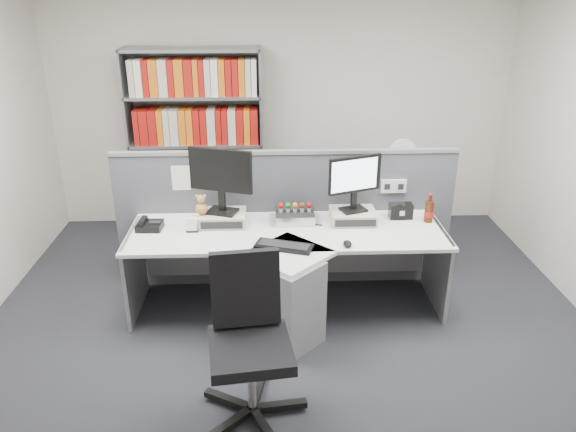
{
  "coord_description": "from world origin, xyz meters",
  "views": [
    {
      "loc": [
        -0.15,
        -3.3,
        2.6
      ],
      "look_at": [
        0.0,
        0.65,
        0.92
      ],
      "focal_mm": 34.41,
      "sensor_mm": 36.0,
      "label": 1
    }
  ],
  "objects_px": {
    "monitor_left": "(221,175)",
    "monitor_right": "(355,179)",
    "desk_phone": "(149,225)",
    "desktop_pc": "(295,216)",
    "keyboard": "(284,246)",
    "shelving_unit": "(197,147)",
    "speaker": "(401,211)",
    "desk_fan": "(402,155)",
    "desk_calendar": "(192,226)",
    "mouse": "(347,244)",
    "filing_cabinet": "(397,214)",
    "cola_bottle": "(429,211)",
    "desk": "(288,272)",
    "office_chair": "(249,335)"
  },
  "relations": [
    {
      "from": "monitor_right",
      "to": "filing_cabinet",
      "type": "xyz_separation_m",
      "value": [
        0.64,
        1.02,
        -0.75
      ]
    },
    {
      "from": "mouse",
      "to": "office_chair",
      "type": "relative_size",
      "value": 0.1
    },
    {
      "from": "monitor_left",
      "to": "speaker",
      "type": "xyz_separation_m",
      "value": [
        1.52,
        0.06,
        -0.36
      ]
    },
    {
      "from": "cola_bottle",
      "to": "office_chair",
      "type": "distance_m",
      "value": 2.03
    },
    {
      "from": "mouse",
      "to": "filing_cabinet",
      "type": "bearing_deg",
      "value": 63.33
    },
    {
      "from": "monitor_left",
      "to": "monitor_right",
      "type": "height_order",
      "value": "monitor_left"
    },
    {
      "from": "desk_fan",
      "to": "office_chair",
      "type": "bearing_deg",
      "value": -121.73
    },
    {
      "from": "office_chair",
      "to": "keyboard",
      "type": "bearing_deg",
      "value": 74.66
    },
    {
      "from": "desk",
      "to": "desktop_pc",
      "type": "height_order",
      "value": "desktop_pc"
    },
    {
      "from": "monitor_right",
      "to": "desk_phone",
      "type": "bearing_deg",
      "value": -177.09
    },
    {
      "from": "desk_phone",
      "to": "cola_bottle",
      "type": "bearing_deg",
      "value": 1.47
    },
    {
      "from": "mouse",
      "to": "cola_bottle",
      "type": "xyz_separation_m",
      "value": [
        0.75,
        0.44,
        0.07
      ]
    },
    {
      "from": "shelving_unit",
      "to": "filing_cabinet",
      "type": "relative_size",
      "value": 2.86
    },
    {
      "from": "shelving_unit",
      "to": "desk_fan",
      "type": "height_order",
      "value": "shelving_unit"
    },
    {
      "from": "shelving_unit",
      "to": "speaker",
      "type": "bearing_deg",
      "value": -36.58
    },
    {
      "from": "monitor_right",
      "to": "keyboard",
      "type": "distance_m",
      "value": 0.85
    },
    {
      "from": "desk_phone",
      "to": "desk_fan",
      "type": "bearing_deg",
      "value": 25.25
    },
    {
      "from": "monitor_left",
      "to": "monitor_right",
      "type": "xyz_separation_m",
      "value": [
        1.1,
        -0.0,
        -0.04
      ]
    },
    {
      "from": "filing_cabinet",
      "to": "desk_fan",
      "type": "xyz_separation_m",
      "value": [
        -0.0,
        -0.0,
        0.64
      ]
    },
    {
      "from": "desk_calendar",
      "to": "mouse",
      "type": "bearing_deg",
      "value": -14.61
    },
    {
      "from": "desk_calendar",
      "to": "desk_fan",
      "type": "distance_m",
      "value": 2.3
    },
    {
      "from": "desk_phone",
      "to": "cola_bottle",
      "type": "xyz_separation_m",
      "value": [
        2.34,
        0.06,
        0.06
      ]
    },
    {
      "from": "monitor_left",
      "to": "desktop_pc",
      "type": "distance_m",
      "value": 0.72
    },
    {
      "from": "cola_bottle",
      "to": "filing_cabinet",
      "type": "xyz_separation_m",
      "value": [
        -0.0,
        1.04,
        -0.46
      ]
    },
    {
      "from": "filing_cabinet",
      "to": "desk_phone",
      "type": "bearing_deg",
      "value": -154.74
    },
    {
      "from": "monitor_left",
      "to": "shelving_unit",
      "type": "bearing_deg",
      "value": 103.97
    },
    {
      "from": "keyboard",
      "to": "shelving_unit",
      "type": "distance_m",
      "value": 2.14
    },
    {
      "from": "desk_calendar",
      "to": "desk_fan",
      "type": "xyz_separation_m",
      "value": [
        1.98,
        1.16,
        0.22
      ]
    },
    {
      "from": "mouse",
      "to": "office_chair",
      "type": "xyz_separation_m",
      "value": [
        -0.74,
        -0.92,
        -0.18
      ]
    },
    {
      "from": "monitor_left",
      "to": "desk_fan",
      "type": "height_order",
      "value": "monitor_left"
    },
    {
      "from": "cola_bottle",
      "to": "shelving_unit",
      "type": "bearing_deg",
      "value": 144.68
    },
    {
      "from": "speaker",
      "to": "filing_cabinet",
      "type": "xyz_separation_m",
      "value": [
        0.21,
        0.95,
        -0.43
      ]
    },
    {
      "from": "shelving_unit",
      "to": "monitor_left",
      "type": "bearing_deg",
      "value": -76.03
    },
    {
      "from": "desk_fan",
      "to": "monitor_right",
      "type": "bearing_deg",
      "value": -122.08
    },
    {
      "from": "office_chair",
      "to": "monitor_right",
      "type": "bearing_deg",
      "value": 58.53
    },
    {
      "from": "desk",
      "to": "office_chair",
      "type": "xyz_separation_m",
      "value": [
        -0.29,
        -1.0,
        0.11
      ]
    },
    {
      "from": "monitor_right",
      "to": "desk_calendar",
      "type": "distance_m",
      "value": 1.39
    },
    {
      "from": "keyboard",
      "to": "desk_calendar",
      "type": "bearing_deg",
      "value": 155.85
    },
    {
      "from": "desk_phone",
      "to": "shelving_unit",
      "type": "bearing_deg",
      "value": 81.33
    },
    {
      "from": "desktop_pc",
      "to": "cola_bottle",
      "type": "relative_size",
      "value": 1.29
    },
    {
      "from": "shelving_unit",
      "to": "desk_fan",
      "type": "bearing_deg",
      "value": -12.08
    },
    {
      "from": "speaker",
      "to": "desk_fan",
      "type": "xyz_separation_m",
      "value": [
        0.21,
        0.95,
        0.21
      ]
    },
    {
      "from": "desk_phone",
      "to": "shelving_unit",
      "type": "xyz_separation_m",
      "value": [
        0.24,
        1.55,
        0.22
      ]
    },
    {
      "from": "speaker",
      "to": "cola_bottle",
      "type": "bearing_deg",
      "value": -22.68
    },
    {
      "from": "speaker",
      "to": "desktop_pc",
      "type": "bearing_deg",
      "value": -178.61
    },
    {
      "from": "desktop_pc",
      "to": "speaker",
      "type": "distance_m",
      "value": 0.91
    },
    {
      "from": "monitor_right",
      "to": "desktop_pc",
      "type": "xyz_separation_m",
      "value": [
        -0.49,
        0.04,
        -0.34
      ]
    },
    {
      "from": "desk_phone",
      "to": "desktop_pc",
      "type": "bearing_deg",
      "value": 6.1
    },
    {
      "from": "mouse",
      "to": "desk_phone",
      "type": "height_order",
      "value": "desk_phone"
    },
    {
      "from": "filing_cabinet",
      "to": "desk_fan",
      "type": "height_order",
      "value": "desk_fan"
    }
  ]
}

